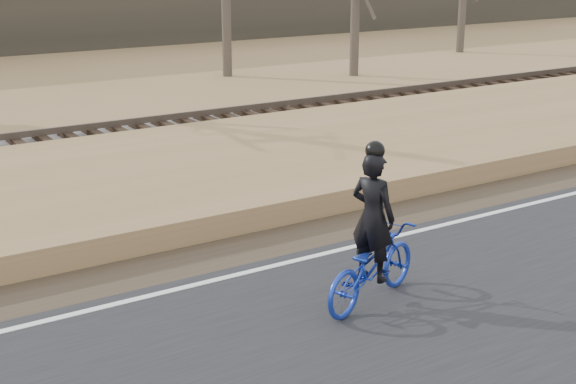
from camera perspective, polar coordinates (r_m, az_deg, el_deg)
ground at (r=12.93m, az=4.57°, el=-4.58°), size 120.00×120.00×0.00m
road at (r=11.21m, az=12.37°, el=-8.32°), size 120.00×6.00×0.06m
edge_line at (r=13.06m, az=4.05°, el=-4.05°), size 120.00×0.12×0.01m
shoulder at (r=13.84m, az=1.59°, el=-2.97°), size 120.00×1.60×0.04m
embankment at (r=16.22m, az=-4.36°, el=0.76°), size 120.00×5.00×0.44m
ballast at (r=19.54m, az=-9.68°, el=3.40°), size 120.00×3.00×0.45m
railroad at (r=19.48m, az=-9.72°, el=4.27°), size 120.00×2.40×0.29m
cyclist at (r=10.95m, az=5.97°, el=-4.34°), size 2.14×1.33×2.28m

